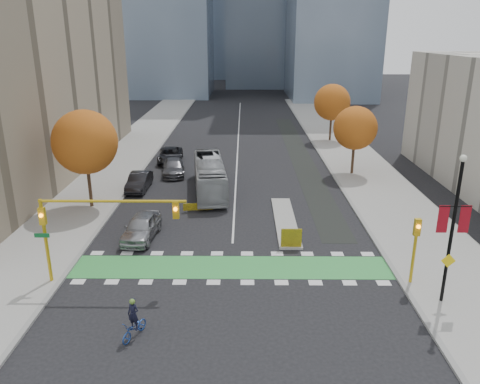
{
  "coord_description": "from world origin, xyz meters",
  "views": [
    {
      "loc": [
        0.76,
        -24.72,
        13.86
      ],
      "look_at": [
        0.5,
        7.34,
        3.0
      ],
      "focal_mm": 35.0,
      "sensor_mm": 36.0,
      "label": 1
    }
  ],
  "objects_px": {
    "traffic_signal_west": "(88,219)",
    "parked_car_a": "(141,227)",
    "tree_east_near": "(355,128)",
    "parked_car_b": "(139,181)",
    "hazard_board": "(291,238)",
    "traffic_signal_east": "(415,241)",
    "banner_lamppost": "(453,224)",
    "bus": "(210,176)",
    "cyclist": "(134,325)",
    "tree_west": "(85,142)",
    "parked_car_d": "(170,155)",
    "tree_east_far": "(332,102)",
    "parked_car_c": "(174,167)"
  },
  "relations": [
    {
      "from": "traffic_signal_east",
      "to": "parked_car_d",
      "type": "bearing_deg",
      "value": 123.48
    },
    {
      "from": "parked_car_a",
      "to": "tree_west",
      "type": "bearing_deg",
      "value": 136.66
    },
    {
      "from": "traffic_signal_west",
      "to": "parked_car_d",
      "type": "height_order",
      "value": "traffic_signal_west"
    },
    {
      "from": "hazard_board",
      "to": "parked_car_a",
      "type": "height_order",
      "value": "parked_car_a"
    },
    {
      "from": "traffic_signal_east",
      "to": "tree_east_near",
      "type": "bearing_deg",
      "value": 86.19
    },
    {
      "from": "tree_east_near",
      "to": "parked_car_b",
      "type": "bearing_deg",
      "value": -166.18
    },
    {
      "from": "tree_east_far",
      "to": "parked_car_c",
      "type": "height_order",
      "value": "tree_east_far"
    },
    {
      "from": "traffic_signal_east",
      "to": "bus",
      "type": "relative_size",
      "value": 0.38
    },
    {
      "from": "tree_west",
      "to": "hazard_board",
      "type": "bearing_deg",
      "value": -25.99
    },
    {
      "from": "hazard_board",
      "to": "bus",
      "type": "distance_m",
      "value": 13.69
    },
    {
      "from": "tree_east_near",
      "to": "parked_car_b",
      "type": "xyz_separation_m",
      "value": [
        -21.0,
        -5.17,
        -4.06
      ]
    },
    {
      "from": "cyclist",
      "to": "parked_car_a",
      "type": "height_order",
      "value": "cyclist"
    },
    {
      "from": "traffic_signal_east",
      "to": "cyclist",
      "type": "xyz_separation_m",
      "value": [
        -14.95,
        -5.15,
        -2.03
      ]
    },
    {
      "from": "traffic_signal_east",
      "to": "bus",
      "type": "height_order",
      "value": "traffic_signal_east"
    },
    {
      "from": "tree_west",
      "to": "tree_east_near",
      "type": "distance_m",
      "value": 26.01
    },
    {
      "from": "parked_car_a",
      "to": "banner_lamppost",
      "type": "bearing_deg",
      "value": -20.0
    },
    {
      "from": "traffic_signal_west",
      "to": "parked_car_a",
      "type": "xyz_separation_m",
      "value": [
        1.43,
        6.36,
        -3.17
      ]
    },
    {
      "from": "parked_car_b",
      "to": "bus",
      "type": "bearing_deg",
      "value": -3.76
    },
    {
      "from": "traffic_signal_west",
      "to": "cyclist",
      "type": "xyz_separation_m",
      "value": [
        3.48,
        -5.15,
        -3.33
      ]
    },
    {
      "from": "parked_car_c",
      "to": "bus",
      "type": "bearing_deg",
      "value": -60.41
    },
    {
      "from": "bus",
      "to": "parked_car_c",
      "type": "height_order",
      "value": "bus"
    },
    {
      "from": "traffic_signal_east",
      "to": "banner_lamppost",
      "type": "distance_m",
      "value": 2.92
    },
    {
      "from": "parked_car_b",
      "to": "parked_car_c",
      "type": "height_order",
      "value": "parked_car_b"
    },
    {
      "from": "hazard_board",
      "to": "parked_car_d",
      "type": "distance_m",
      "value": 25.43
    },
    {
      "from": "tree_west",
      "to": "parked_car_d",
      "type": "distance_m",
      "value": 16.21
    },
    {
      "from": "tree_east_near",
      "to": "cyclist",
      "type": "bearing_deg",
      "value": -120.75
    },
    {
      "from": "hazard_board",
      "to": "tree_east_far",
      "type": "relative_size",
      "value": 0.18
    },
    {
      "from": "parked_car_a",
      "to": "parked_car_b",
      "type": "xyz_separation_m",
      "value": [
        -2.5,
        10.99,
        -0.06
      ]
    },
    {
      "from": "traffic_signal_east",
      "to": "cyclist",
      "type": "relative_size",
      "value": 1.95
    },
    {
      "from": "tree_east_far",
      "to": "traffic_signal_west",
      "type": "height_order",
      "value": "tree_east_far"
    },
    {
      "from": "tree_west",
      "to": "cyclist",
      "type": "distance_m",
      "value": 19.83
    },
    {
      "from": "bus",
      "to": "parked_car_d",
      "type": "bearing_deg",
      "value": 109.49
    },
    {
      "from": "hazard_board",
      "to": "tree_east_far",
      "type": "xyz_separation_m",
      "value": [
        8.5,
        33.8,
        4.44
      ]
    },
    {
      "from": "bus",
      "to": "parked_car_b",
      "type": "relative_size",
      "value": 2.24
    },
    {
      "from": "banner_lamppost",
      "to": "parked_car_a",
      "type": "bearing_deg",
      "value": 155.12
    },
    {
      "from": "banner_lamppost",
      "to": "tree_west",
      "type": "bearing_deg",
      "value": 148.32
    },
    {
      "from": "hazard_board",
      "to": "traffic_signal_east",
      "type": "relative_size",
      "value": 0.34
    },
    {
      "from": "traffic_signal_west",
      "to": "parked_car_a",
      "type": "distance_m",
      "value": 7.25
    },
    {
      "from": "parked_car_c",
      "to": "parked_car_b",
      "type": "bearing_deg",
      "value": -123.74
    },
    {
      "from": "parked_car_a",
      "to": "parked_car_b",
      "type": "height_order",
      "value": "parked_car_a"
    },
    {
      "from": "tree_west",
      "to": "traffic_signal_east",
      "type": "relative_size",
      "value": 2.01
    },
    {
      "from": "parked_car_b",
      "to": "traffic_signal_east",
      "type": "bearing_deg",
      "value": -40.78
    },
    {
      "from": "parked_car_c",
      "to": "cyclist",
      "type": "bearing_deg",
      "value": -92.92
    },
    {
      "from": "tree_east_far",
      "to": "parked_car_a",
      "type": "distance_m",
      "value": 37.61
    },
    {
      "from": "tree_east_near",
      "to": "bus",
      "type": "relative_size",
      "value": 0.65
    },
    {
      "from": "parked_car_a",
      "to": "parked_car_c",
      "type": "bearing_deg",
      "value": 94.88
    },
    {
      "from": "parked_car_d",
      "to": "bus",
      "type": "bearing_deg",
      "value": -68.31
    },
    {
      "from": "hazard_board",
      "to": "tree_west",
      "type": "relative_size",
      "value": 0.17
    },
    {
      "from": "hazard_board",
      "to": "banner_lamppost",
      "type": "xyz_separation_m",
      "value": [
        7.5,
        -6.7,
        3.81
      ]
    },
    {
      "from": "traffic_signal_east",
      "to": "parked_car_c",
      "type": "bearing_deg",
      "value": 127.27
    }
  ]
}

